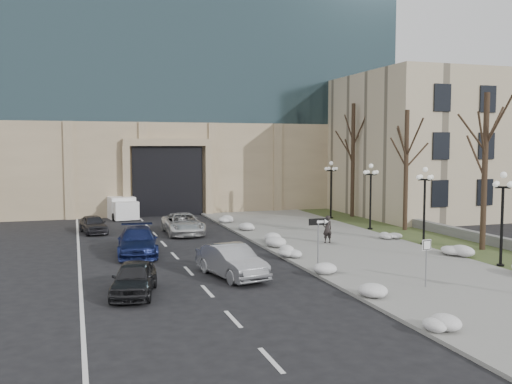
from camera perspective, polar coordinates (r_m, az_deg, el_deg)
ground at (r=21.24m, az=16.79°, el=-12.02°), size 160.00×160.00×0.00m
sidewalk at (r=34.76m, az=8.41°, el=-5.27°), size 9.00×40.00×0.12m
curb at (r=33.04m, az=1.35°, el=-5.72°), size 0.30×40.00×0.14m
grass_strip at (r=38.05m, az=17.25°, el=-4.58°), size 4.00×40.00×0.10m
stone_wall at (r=40.76m, az=17.96°, el=-3.57°), size 0.50×30.00×0.70m
office_tower at (r=62.31m, az=-8.86°, el=16.15°), size 40.00×24.70×36.00m
classical_building at (r=55.94m, az=19.27°, el=4.38°), size 22.00×18.12×12.00m
car_a at (r=23.75m, az=-12.10°, el=-8.45°), size 2.48×4.25×1.36m
car_b at (r=26.23m, az=-2.45°, el=-6.94°), size 2.56×4.80×1.50m
car_c at (r=32.10m, az=-11.76°, el=-4.88°), size 2.60×5.40×1.52m
car_d at (r=39.12m, az=-7.31°, el=-3.18°), size 2.39×5.14×1.43m
car_e at (r=40.84m, az=-15.95°, el=-3.11°), size 2.05×3.87×1.25m
pedestrian at (r=34.92m, az=7.14°, el=-3.71°), size 0.65×0.46×1.68m
box_truck at (r=49.13m, az=-13.50°, el=-1.48°), size 2.75×5.90×1.80m
one_way_sign at (r=26.85m, az=6.58°, el=-3.61°), size 0.98×0.27×2.64m
keep_sign at (r=24.90m, az=16.68°, el=-5.86°), size 0.46×0.11×2.13m
snow_clump_a at (r=19.63m, az=18.13°, el=-12.53°), size 1.10×1.60×0.36m
snow_clump_b at (r=23.30m, az=11.67°, el=-9.66°), size 1.10×1.60×0.36m
snow_clump_c at (r=27.01m, az=6.99°, el=-7.61°), size 1.10×1.60×0.36m
snow_clump_d at (r=30.46m, az=3.77°, el=-6.18°), size 1.10×1.60×0.36m
snow_clump_e at (r=34.87m, az=1.23°, el=-4.79°), size 1.10×1.60×0.36m
snow_clump_f at (r=39.63m, az=-1.02°, el=-3.64°), size 1.10×1.60×0.36m
snow_clump_g at (r=43.65m, az=-2.96°, el=-2.88°), size 1.10×1.60×0.36m
snow_clump_i at (r=32.71m, az=19.20°, el=-5.68°), size 1.10×1.60×0.36m
snow_clump_j at (r=37.18m, az=13.45°, el=-4.32°), size 1.10×1.60×0.36m
snow_clump_k at (r=33.86m, az=1.82°, el=-5.07°), size 1.10×1.60×0.36m
lamppost_a at (r=30.37m, az=23.43°, el=-1.30°), size 1.18×1.18×4.76m
lamppost_b at (r=35.50m, az=16.51°, el=-0.30°), size 1.18×1.18×4.76m
lamppost_c at (r=41.01m, az=11.40°, el=0.45°), size 1.18×1.18×4.76m
lamppost_d at (r=46.78m, az=7.52°, el=1.01°), size 1.18×1.18×4.76m
tree_near at (r=34.70m, az=21.96°, el=4.00°), size 3.20×3.20×9.00m
tree_mid at (r=41.18m, az=14.81°, el=3.79°), size 3.20×3.20×8.50m
tree_far at (r=48.11m, az=9.68°, el=4.75°), size 3.20×3.20×9.50m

